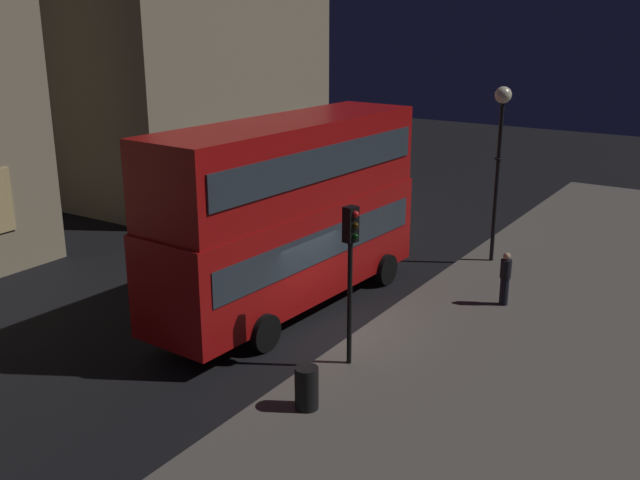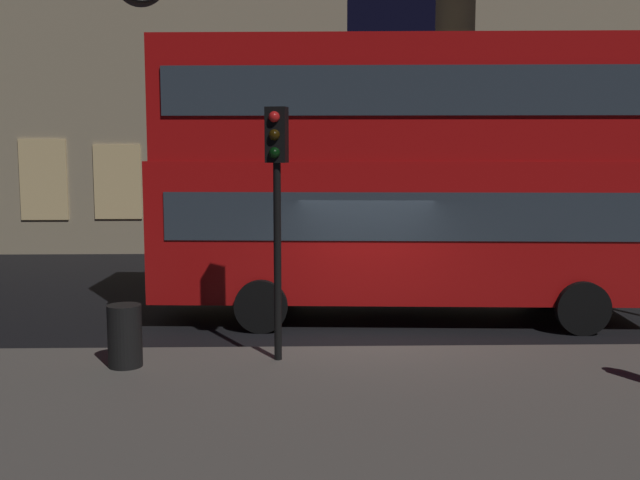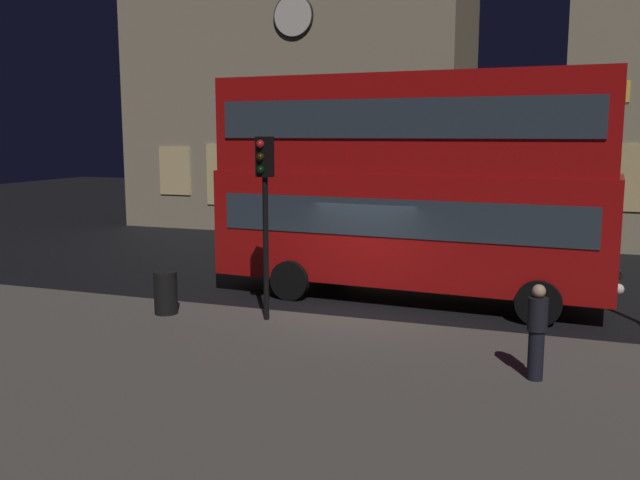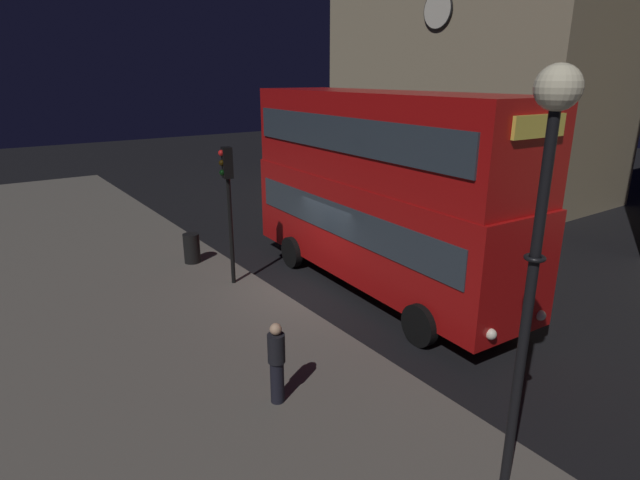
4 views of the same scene
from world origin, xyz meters
name	(u,v)px [view 1 (image 1 of 4)]	position (x,y,z in m)	size (l,w,h in m)	color
ground_plane	(324,329)	(0.00, 0.00, 0.00)	(80.00, 80.00, 0.00)	black
sidewalk_slab	(515,378)	(0.00, -5.41, 0.06)	(44.00, 8.91, 0.12)	#5B564F
double_decker_bus	(289,207)	(0.79, 1.69, 3.07)	(9.98, 3.23, 5.54)	#B20F0F
traffic_light_near_kerb	(351,253)	(-1.58, -1.76, 2.98)	(0.37, 0.39, 3.97)	black
street_lamp	(501,131)	(7.85, -1.91, 4.64)	(0.55, 0.55, 5.97)	black
pedestrian	(505,278)	(4.14, -3.64, 0.95)	(0.32, 0.32, 1.61)	black
litter_bin	(307,388)	(-3.92, -2.06, 0.60)	(0.52, 0.52, 0.96)	black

